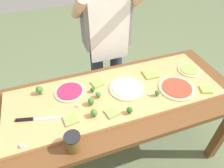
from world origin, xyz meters
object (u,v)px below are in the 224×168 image
object	(u,v)px
pizza_whole_pesto_green	(189,70)
cheese_crumble_a	(78,106)
pizza_whole_beet_magenta	(70,91)
broccoli_floret_back_left	(92,90)
cheese_crumble_b	(150,95)
pizza_slice_center	(112,113)
broccoli_floret_back_mid	(94,113)
broccoli_floret_center_left	(91,101)
broccoli_floret_front_mid	(130,110)
pizza_slice_near_right	(71,120)
broccoli_floret_front_left	(39,90)
prep_table	(114,108)
pizza_slice_far_right	(150,74)
chefs_knife	(34,119)
cook_center	(106,33)
broccoli_floret_front_right	(98,94)
pizza_whole_tomato_red	(177,88)
pizza_slice_far_left	(97,83)
broccoli_floret_back_right	(157,93)
sauce_jar	(73,142)
pizza_whole_white_garlic	(127,88)
pizza_slice_near_left	(206,89)
cheese_crumble_c	(22,146)

from	to	relation	value
pizza_whole_pesto_green	cheese_crumble_a	xyz separation A→B (m)	(-0.96, -0.09, 0.00)
pizza_whole_beet_magenta	broccoli_floret_back_left	xyz separation A→B (m)	(0.16, -0.05, 0.02)
cheese_crumble_b	pizza_slice_center	bearing A→B (deg)	-168.17
broccoli_floret_back_mid	broccoli_floret_center_left	size ratio (longest dim) A/B	1.06
broccoli_floret_front_mid	pizza_slice_near_right	bearing A→B (deg)	169.32
pizza_whole_beet_magenta	pizza_slice_near_right	bearing A→B (deg)	-99.29
broccoli_floret_front_left	cheese_crumble_a	xyz separation A→B (m)	(0.23, -0.21, -0.03)
prep_table	broccoli_floret_back_mid	size ratio (longest dim) A/B	30.18
pizza_slice_far_right	pizza_slice_near_right	bearing A→B (deg)	-160.79
pizza_slice_center	chefs_knife	bearing A→B (deg)	166.80
pizza_slice_far_right	cook_center	bearing A→B (deg)	117.57
broccoli_floret_front_right	cook_center	xyz separation A→B (m)	(0.24, 0.55, 0.16)
pizza_whole_tomato_red	broccoli_floret_back_left	bearing A→B (deg)	164.00
prep_table	pizza_slice_near_right	distance (m)	0.38
pizza_slice_far_left	broccoli_floret_front_right	distance (m)	0.15
chefs_knife	pizza_whole_pesto_green	distance (m)	1.26
broccoli_floret_back_mid	broccoli_floret_center_left	xyz separation A→B (m)	(0.01, 0.11, -0.00)
pizza_slice_center	cook_center	bearing A→B (deg)	74.47
broccoli_floret_front_right	broccoli_floret_back_right	bearing A→B (deg)	-17.08
broccoli_floret_center_left	broccoli_floret_front_left	bearing A→B (deg)	145.14
sauce_jar	broccoli_floret_front_left	bearing A→B (deg)	106.47
pizza_slice_center	pizza_slice_far_left	xyz separation A→B (m)	(-0.01, 0.31, 0.00)
pizza_whole_white_garlic	broccoli_floret_front_mid	bearing A→B (deg)	-108.43
pizza_whole_pesto_green	pizza_slice_near_right	world-z (taller)	pizza_whole_pesto_green
pizza_whole_tomato_red	cheese_crumble_a	distance (m)	0.74
pizza_slice_far_right	cook_center	distance (m)	0.53
pizza_slice_near_right	cook_center	xyz separation A→B (m)	(0.47, 0.68, 0.18)
pizza_whole_beet_magenta	cheese_crumble_b	world-z (taller)	pizza_whole_beet_magenta
broccoli_floret_front_mid	broccoli_floret_center_left	world-z (taller)	broccoli_floret_center_left
broccoli_floret_back_left	pizza_slice_center	bearing A→B (deg)	-73.93
pizza_slice_far_left	pizza_slice_center	bearing A→B (deg)	-88.36
broccoli_floret_front_mid	pizza_slice_far_right	bearing A→B (deg)	44.75
pizza_whole_white_garlic	cheese_crumble_b	xyz separation A→B (m)	(0.13, -0.12, -0.00)
pizza_whole_beet_magenta	broccoli_floret_front_mid	xyz separation A→B (m)	(0.34, -0.33, 0.02)
pizza_whole_tomato_red	chefs_knife	bearing A→B (deg)	177.06
pizza_whole_tomato_red	pizza_slice_near_left	size ratio (longest dim) A/B	3.35
cook_center	pizza_slice_far_right	bearing A→B (deg)	-62.43
broccoli_floret_front_right	pizza_slice_center	bearing A→B (deg)	-76.20
broccoli_floret_back_mid	cheese_crumble_c	size ratio (longest dim) A/B	3.06
prep_table	broccoli_floret_center_left	bearing A→B (deg)	-172.97
pizza_whole_beet_magenta	sauce_jar	world-z (taller)	sauce_jar
pizza_slice_near_right	pizza_slice_far_left	size ratio (longest dim) A/B	1.04
pizza_slice_near_right	broccoli_floret_back_left	size ratio (longest dim) A/B	2.13
cook_center	broccoli_floret_front_mid	bearing A→B (deg)	-96.66
pizza_slice_near_left	broccoli_floret_back_mid	size ratio (longest dim) A/B	1.30
pizza_slice_near_left	sauce_jar	distance (m)	1.03
pizza_whole_white_garlic	broccoli_floret_back_right	size ratio (longest dim) A/B	5.34
broccoli_floret_front_mid	cook_center	size ratio (longest dim) A/B	0.03
pizza_slice_far_right	cheese_crumble_c	xyz separation A→B (m)	(-1.00, -0.34, 0.00)
pizza_whole_tomato_red	broccoli_floret_front_left	size ratio (longest dim) A/B	3.80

